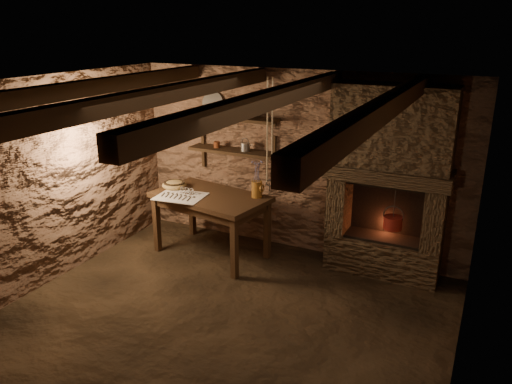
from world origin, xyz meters
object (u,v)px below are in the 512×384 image
at_px(wooden_bowl, 174,185).
at_px(iron_stockpot, 241,109).
at_px(stoneware_jug, 257,182).
at_px(red_pot, 393,222).
at_px(work_table, 211,223).

relative_size(wooden_bowl, iron_stockpot, 1.25).
xyz_separation_m(stoneware_jug, iron_stockpot, (-0.41, 0.36, 0.82)).
height_order(wooden_bowl, red_pot, red_pot).
height_order(iron_stockpot, red_pot, iron_stockpot).
xyz_separation_m(iron_stockpot, red_pot, (2.08, -0.12, -1.16)).
bearing_deg(work_table, stoneware_jug, 27.44).
xyz_separation_m(wooden_bowl, red_pot, (2.83, 0.39, -0.17)).
xyz_separation_m(work_table, iron_stockpot, (0.17, 0.55, 1.42)).
distance_m(work_table, iron_stockpot, 1.53).
bearing_deg(wooden_bowl, stoneware_jug, 7.42).
bearing_deg(work_table, red_pot, 20.56).
bearing_deg(iron_stockpot, work_table, -107.52).
bearing_deg(wooden_bowl, work_table, -3.38).
bearing_deg(stoneware_jug, red_pot, -14.52).
relative_size(stoneware_jug, iron_stockpot, 1.82).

